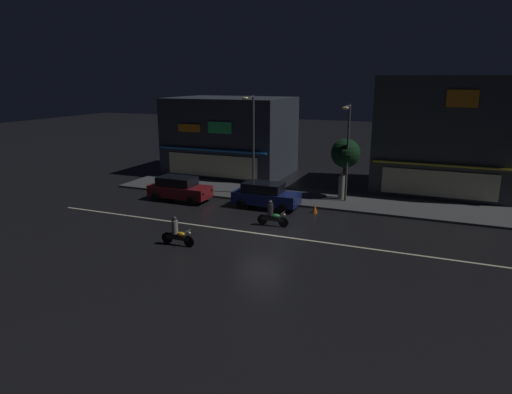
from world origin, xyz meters
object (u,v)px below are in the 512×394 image
parked_car_near_kerb (265,195)px  traffic_cone (315,209)px  motorcycle_following (272,215)px  pedestrian_on_sidewalk (341,187)px  motorcycle_lead (177,233)px  parked_car_trailing (179,188)px  streetlamp_mid (347,145)px  streetlamp_west (252,137)px

parked_car_near_kerb → traffic_cone: 3.38m
traffic_cone → motorcycle_following: bearing=-114.9°
motorcycle_following → pedestrian_on_sidewalk: bearing=63.1°
motorcycle_lead → traffic_cone: 9.65m
parked_car_trailing → motorcycle_following: 8.42m
pedestrian_on_sidewalk → motorcycle_lead: bearing=-77.9°
streetlamp_mid → pedestrian_on_sidewalk: (-0.36, 0.57, -3.02)m
streetlamp_west → traffic_cone: (5.37, -2.52, -4.01)m
parked_car_trailing → motorcycle_following: parked_car_trailing is taller
streetlamp_west → motorcycle_lead: size_ratio=3.69×
parked_car_near_kerb → pedestrian_on_sidewalk: bearing=40.8°
streetlamp_mid → motorcycle_lead: size_ratio=3.43×
motorcycle_following → traffic_cone: size_ratio=3.45×
parked_car_trailing → streetlamp_west: bearing=-142.8°
pedestrian_on_sidewalk → parked_car_near_kerb: pedestrian_on_sidewalk is taller
streetlamp_mid → motorcycle_following: streetlamp_mid is taller
streetlamp_west → motorcycle_following: 7.95m
pedestrian_on_sidewalk → parked_car_trailing: (-10.45, -4.21, -0.13)m
parked_car_near_kerb → parked_car_trailing: 6.24m
streetlamp_west → motorcycle_following: streetlamp_west is taller
parked_car_trailing → motorcycle_following: (7.94, -2.80, -0.24)m
streetlamp_west → motorcycle_following: size_ratio=3.69×
streetlamp_west → streetlamp_mid: size_ratio=1.08×
parked_car_trailing → traffic_cone: (9.54, 0.66, -0.59)m
parked_car_near_kerb → traffic_cone: bearing=1.8°
parked_car_near_kerb → motorcycle_following: 3.78m
streetlamp_mid → pedestrian_on_sidewalk: bearing=122.0°
pedestrian_on_sidewalk → traffic_cone: (-0.91, -3.55, -0.73)m
parked_car_near_kerb → motorcycle_following: (1.72, -3.35, -0.24)m
pedestrian_on_sidewalk → motorcycle_lead: (-5.90, -11.80, -0.37)m
streetlamp_mid → motorcycle_lead: bearing=-119.2°
streetlamp_west → traffic_cone: bearing=-25.1°
motorcycle_lead → parked_car_trailing: bearing=-61.4°
streetlamp_west → pedestrian_on_sidewalk: 7.16m
streetlamp_west → pedestrian_on_sidewalk: (6.28, 1.04, -3.28)m
parked_car_trailing → parked_car_near_kerb: bearing=-174.9°
streetlamp_mid → parked_car_near_kerb: (-4.59, -3.08, -3.15)m
streetlamp_west → streetlamp_mid: (6.64, 0.46, -0.26)m
streetlamp_mid → traffic_cone: 4.95m
motorcycle_lead → traffic_cone: motorcycle_lead is taller
parked_car_near_kerb → motorcycle_following: parked_car_near_kerb is taller
streetlamp_mid → parked_car_near_kerb: size_ratio=1.51×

